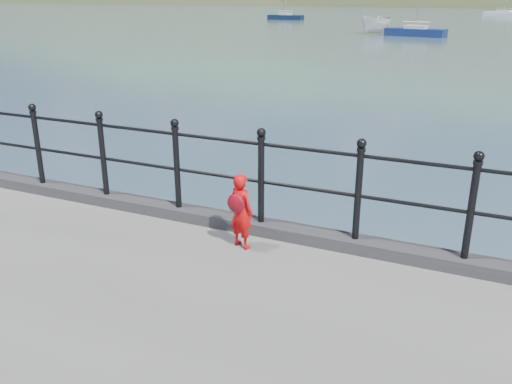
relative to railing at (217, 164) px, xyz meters
The scene contains 8 objects.
ground 1.83m from the railing, 90.00° to the left, with size 600.00×600.00×0.00m, color #2D4251.
kerb 0.75m from the railing, 140.53° to the right, with size 60.00×0.30×0.15m, color #28282B.
railing is the anchor object (origin of this frame).
child 0.81m from the railing, 40.69° to the right, with size 0.38×0.34×0.90m.
launch_white 50.76m from the railing, 100.27° to the left, with size 1.72×4.58×1.77m, color silver.
sailboat_deep 102.35m from the railing, 89.04° to the left, with size 7.08×4.51×9.99m.
sailboat_left 79.07m from the railing, 110.74° to the left, with size 5.37×1.78×7.69m.
sailboat_port 48.56m from the railing, 95.83° to the left, with size 5.71×2.66×8.04m.
Camera 1 is at (3.11, -5.85, 3.84)m, focal length 38.00 mm.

